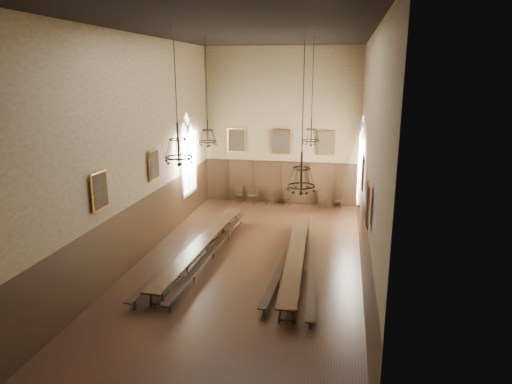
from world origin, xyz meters
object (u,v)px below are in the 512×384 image
(chandelier_front_right, at_px, (301,177))
(bench_left_inner, at_px, (213,252))
(chair_1, at_px, (239,197))
(bench_right_outer, at_px, (312,261))
(table_left, at_px, (202,249))
(chandelier_back_left, at_px, (208,134))
(chandelier_front_left, at_px, (178,149))
(chair_3, at_px, (270,200))
(bench_left_outer, at_px, (189,251))
(chair_7, at_px, (338,204))
(bench_right_inner, at_px, (288,256))
(table_right, at_px, (296,259))
(chandelier_back_right, at_px, (311,133))
(chair_4, at_px, (287,201))
(chair_6, at_px, (322,202))
(chair_2, at_px, (252,199))

(chandelier_front_right, bearing_deg, bench_left_inner, 150.04)
(chair_1, bearing_deg, bench_right_outer, -72.17)
(table_left, bearing_deg, chandelier_back_left, 97.65)
(chandelier_front_left, bearing_deg, chair_3, 83.85)
(bench_left_outer, relative_size, bench_left_inner, 1.00)
(bench_right_outer, bearing_deg, chair_7, 84.37)
(bench_right_inner, relative_size, chair_7, 10.77)
(table_left, relative_size, table_right, 1.02)
(chandelier_back_left, xyz_separation_m, chandelier_back_right, (4.46, 0.72, 0.07))
(chair_3, relative_size, chandelier_front_right, 0.16)
(table_right, height_order, chandelier_back_right, chandelier_back_right)
(bench_left_inner, bearing_deg, chair_4, 76.60)
(bench_right_outer, bearing_deg, chandelier_back_right, 97.87)
(chair_6, relative_size, chandelier_front_right, 0.19)
(chandelier_back_left, height_order, chandelier_front_right, same)
(bench_left_outer, distance_m, chandelier_back_left, 5.12)
(table_left, relative_size, chair_1, 9.52)
(chandelier_back_right, bearing_deg, chandelier_front_left, -123.74)
(chair_7, bearing_deg, bench_left_outer, -116.36)
(chandelier_back_right, bearing_deg, bench_right_outer, -82.13)
(chandelier_front_right, bearing_deg, table_left, 153.07)
(bench_right_outer, height_order, chair_6, chair_6)
(table_right, relative_size, chair_3, 10.79)
(table_right, bearing_deg, table_left, 176.09)
(bench_right_inner, distance_m, chandelier_back_right, 5.44)
(bench_left_outer, bearing_deg, chair_1, 89.05)
(bench_right_inner, bearing_deg, chandelier_front_right, -73.74)
(chandelier_front_right, bearing_deg, bench_right_inner, 106.26)
(bench_right_outer, height_order, chandelier_back_right, chandelier_back_right)
(table_right, distance_m, chandelier_front_left, 6.59)
(chair_6, bearing_deg, table_right, -110.05)
(chair_3, bearing_deg, table_left, -87.44)
(table_left, xyz_separation_m, bench_left_inner, (0.46, 0.03, -0.09))
(chair_4, xyz_separation_m, chair_6, (2.04, -0.10, 0.04))
(bench_left_outer, xyz_separation_m, bench_right_inner, (4.13, 0.24, -0.02))
(chandelier_back_left, xyz_separation_m, chandelier_front_right, (4.53, -4.27, -0.77))
(chandelier_back_right, bearing_deg, chair_1, 128.83)
(chair_2, bearing_deg, bench_left_outer, -78.99)
(chandelier_back_right, bearing_deg, chair_7, 77.44)
(chair_1, xyz_separation_m, chandelier_back_left, (0.14, -6.44, 4.62))
(table_right, xyz_separation_m, chair_2, (-3.51, 8.72, -0.06))
(table_left, height_order, chandelier_back_right, chandelier_back_right)
(bench_left_inner, distance_m, chair_3, 8.48)
(bench_left_outer, height_order, chair_6, chair_6)
(chair_7, bearing_deg, chandelier_front_left, -105.39)
(bench_right_outer, bearing_deg, chair_6, 90.37)
(chandelier_back_right, distance_m, chandelier_front_left, 7.03)
(chair_6, xyz_separation_m, chandelier_back_right, (-0.35, -5.61, 4.69))
(chair_4, relative_size, chandelier_back_left, 0.20)
(bench_right_outer, xyz_separation_m, chandelier_front_left, (-4.32, -2.88, 4.82))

